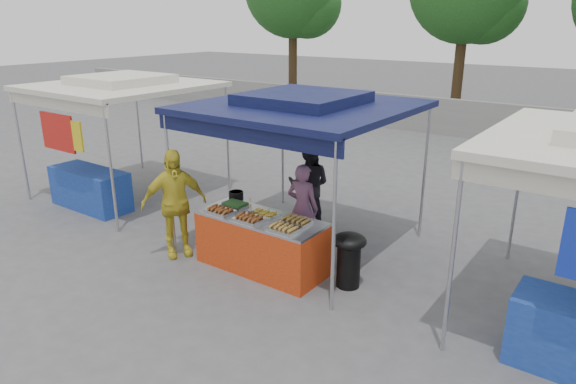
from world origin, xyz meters
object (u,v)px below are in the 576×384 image
Objects in this scene: helper_man at (309,185)px; customer_person at (174,203)px; vendor_table at (261,243)px; cooking_pot at (236,196)px; wok_burner at (349,255)px; vendor_woman at (303,208)px.

customer_person reaches higher than helper_man.
vendor_table is 1.02m from cooking_pot.
helper_man is at bearing 100.46° from vendor_table.
vendor_woman is at bearing 133.53° from wok_burner.
vendor_table is 1.87m from helper_man.
cooking_pot reaches higher than wok_burner.
vendor_table is at bearing 81.26° from helper_man.
vendor_table is 1.39m from wok_burner.
vendor_woman is (-1.23, 0.63, 0.25)m from wok_burner.
vendor_woman is 0.84× the size of customer_person.
vendor_table reaches higher than wok_burner.
vendor_table is 1.13× the size of customer_person.
vendor_woman is at bearing -18.02° from customer_person.
cooking_pot is 0.16× the size of vendor_woman.
cooking_pot is 1.10m from vendor_woman.
customer_person is (-2.78, -0.71, 0.40)m from wok_burner.
wok_burner is 0.51× the size of helper_man.
customer_person reaches higher than vendor_woman.
cooking_pot reaches higher than vendor_table.
vendor_woman is (0.93, 0.56, -0.18)m from cooking_pot.
cooking_pot is at bearing 22.22° from vendor_woman.
vendor_table is at bearing -24.60° from cooking_pot.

